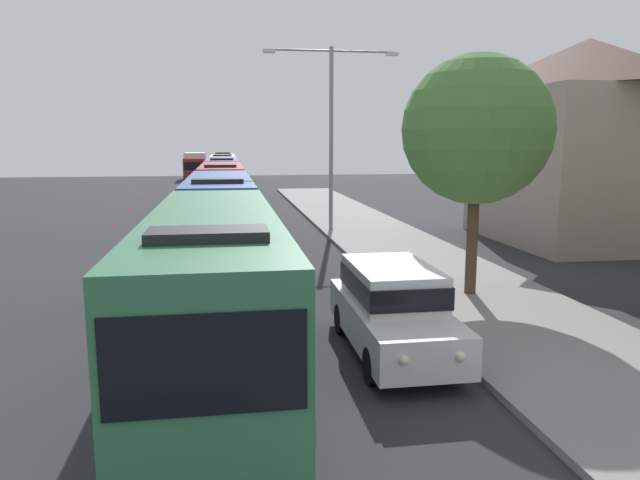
% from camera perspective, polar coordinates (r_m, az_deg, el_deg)
% --- Properties ---
extents(bus_lead, '(2.58, 11.23, 3.21)m').
position_cam_1_polar(bus_lead, '(12.30, -10.15, -3.70)').
color(bus_lead, '#33724C').
rests_on(bus_lead, ground_plane).
extents(bus_second_in_line, '(2.58, 11.32, 3.21)m').
position_cam_1_polar(bus_second_in_line, '(24.16, -9.68, 2.78)').
color(bus_second_in_line, '#284C8C').
rests_on(bus_second_in_line, ground_plane).
extents(bus_middle, '(2.58, 12.11, 3.21)m').
position_cam_1_polar(bus_middle, '(37.01, -9.51, 5.09)').
color(bus_middle, maroon).
rests_on(bus_middle, ground_plane).
extents(bus_fourth_in_line, '(2.58, 11.45, 3.21)m').
position_cam_1_polar(bus_fourth_in_line, '(49.57, -9.43, 6.18)').
color(bus_fourth_in_line, '#284C8C').
rests_on(bus_fourth_in_line, ground_plane).
extents(bus_rear, '(2.58, 11.10, 3.21)m').
position_cam_1_polar(bus_rear, '(61.66, -9.38, 6.81)').
color(bus_rear, silver).
rests_on(bus_rear, ground_plane).
extents(bus_tail_end, '(2.58, 11.48, 3.21)m').
position_cam_1_polar(bus_tail_end, '(73.47, -9.35, 7.23)').
color(bus_tail_end, maroon).
rests_on(bus_tail_end, ground_plane).
extents(white_suv, '(1.86, 4.92, 1.90)m').
position_cam_1_polar(white_suv, '(12.64, 7.02, -6.33)').
color(white_suv, white).
rests_on(white_suv, ground_plane).
extents(box_truck_oncoming, '(2.35, 7.56, 3.15)m').
position_cam_1_polar(box_truck_oncoming, '(71.84, -12.01, 7.11)').
color(box_truck_oncoming, maroon).
rests_on(box_truck_oncoming, ground_plane).
extents(streetlamp_mid, '(6.53, 0.28, 8.77)m').
position_cam_1_polar(streetlamp_mid, '(29.10, 1.09, 11.60)').
color(streetlamp_mid, gray).
rests_on(streetlamp_mid, sidewalk).
extents(roadside_tree, '(4.14, 4.14, 6.71)m').
position_cam_1_polar(roadside_tree, '(17.10, 14.95, 10.24)').
color(roadside_tree, '#4C3823').
rests_on(roadside_tree, sidewalk).
extents(house_distant_gabled, '(7.58, 9.22, 8.88)m').
position_cam_1_polar(house_distant_gabled, '(28.92, 24.13, 8.80)').
color(house_distant_gabled, gray).
rests_on(house_distant_gabled, ground_plane).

